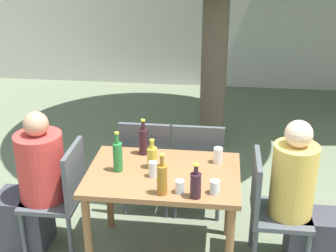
{
  "coord_description": "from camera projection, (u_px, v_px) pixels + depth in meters",
  "views": [
    {
      "loc": [
        0.4,
        -3.05,
        2.45
      ],
      "look_at": [
        0.0,
        0.3,
        1.0
      ],
      "focal_mm": 50.0,
      "sensor_mm": 36.0,
      "label": 1
    }
  ],
  "objects": [
    {
      "name": "wine_bottle_4",
      "position": [
        143.0,
        141.0,
        3.73
      ],
      "size": [
        0.07,
        0.07,
        0.3
      ],
      "color": "#331923",
      "rests_on": "dining_table_front"
    },
    {
      "name": "patio_chair_3",
      "position": [
        198.0,
        162.0,
        4.13
      ],
      "size": [
        0.44,
        0.44,
        0.92
      ],
      "rotation": [
        0.0,
        0.0,
        3.14
      ],
      "color": "#474C51",
      "rests_on": "ground_plane"
    },
    {
      "name": "person_seated_1",
      "position": [
        303.0,
        206.0,
        3.46
      ],
      "size": [
        0.56,
        0.32,
        1.22
      ],
      "rotation": [
        0.0,
        0.0,
        1.57
      ],
      "color": "#383842",
      "rests_on": "ground_plane"
    },
    {
      "name": "drinking_glass_3",
      "position": [
        153.0,
        169.0,
        3.41
      ],
      "size": [
        0.06,
        0.06,
        0.12
      ],
      "color": "silver",
      "rests_on": "dining_table_front"
    },
    {
      "name": "patio_chair_2",
      "position": [
        147.0,
        160.0,
        4.18
      ],
      "size": [
        0.44,
        0.44,
        0.92
      ],
      "rotation": [
        0.0,
        0.0,
        3.14
      ],
      "color": "#474C51",
      "rests_on": "ground_plane"
    },
    {
      "name": "amber_bottle_0",
      "position": [
        162.0,
        179.0,
        3.17
      ],
      "size": [
        0.07,
        0.07,
        0.3
      ],
      "color": "#9E661E",
      "rests_on": "dining_table_front"
    },
    {
      "name": "drinking_glass_1",
      "position": [
        180.0,
        187.0,
        3.21
      ],
      "size": [
        0.06,
        0.06,
        0.09
      ],
      "color": "silver",
      "rests_on": "dining_table_front"
    },
    {
      "name": "patio_chair_0",
      "position": [
        62.0,
        192.0,
        3.67
      ],
      "size": [
        0.44,
        0.44,
        0.92
      ],
      "rotation": [
        0.0,
        0.0,
        -1.57
      ],
      "color": "#474C51",
      "rests_on": "ground_plane"
    },
    {
      "name": "green_bottle_2",
      "position": [
        118.0,
        156.0,
        3.47
      ],
      "size": [
        0.07,
        0.07,
        0.32
      ],
      "color": "#287A38",
      "rests_on": "dining_table_front"
    },
    {
      "name": "patio_chair_1",
      "position": [
        270.0,
        205.0,
        3.5
      ],
      "size": [
        0.44,
        0.44,
        0.92
      ],
      "rotation": [
        0.0,
        0.0,
        1.57
      ],
      "color": "#474C51",
      "rests_on": "ground_plane"
    },
    {
      "name": "dining_table_front",
      "position": [
        163.0,
        184.0,
        3.53
      ],
      "size": [
        1.14,
        0.79,
        0.75
      ],
      "color": "brown",
      "rests_on": "ground_plane"
    },
    {
      "name": "drinking_glass_2",
      "position": [
        215.0,
        187.0,
        3.2
      ],
      "size": [
        0.07,
        0.07,
        0.1
      ],
      "color": "silver",
      "rests_on": "dining_table_front"
    },
    {
      "name": "oil_cruet_1",
      "position": [
        152.0,
        157.0,
        3.53
      ],
      "size": [
        0.08,
        0.08,
        0.23
      ],
      "color": "gold",
      "rests_on": "dining_table_front"
    },
    {
      "name": "drinking_glass_0",
      "position": [
        218.0,
        155.0,
        3.61
      ],
      "size": [
        0.07,
        0.07,
        0.12
      ],
      "color": "silver",
      "rests_on": "dining_table_front"
    },
    {
      "name": "person_seated_0",
      "position": [
        33.0,
        189.0,
        3.69
      ],
      "size": [
        0.58,
        0.36,
        1.19
      ],
      "rotation": [
        0.0,
        0.0,
        -1.57
      ],
      "color": "#383842",
      "rests_on": "ground_plane"
    },
    {
      "name": "wine_bottle_3",
      "position": [
        196.0,
        185.0,
        3.14
      ],
      "size": [
        0.08,
        0.08,
        0.25
      ],
      "color": "#331923",
      "rests_on": "dining_table_front"
    }
  ]
}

